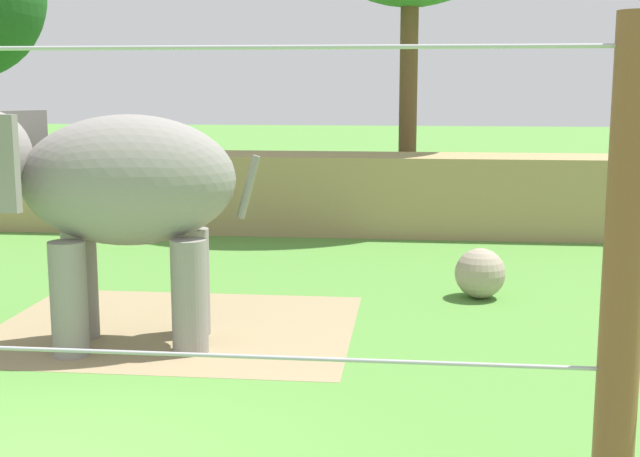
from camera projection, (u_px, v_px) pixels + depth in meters
dirt_patch at (174, 327)px, 11.88m from camera, size 4.94×3.91×0.01m
embankment_wall at (268, 192)px, 19.55m from camera, size 36.00×1.80×1.74m
elephant at (104, 191)px, 10.77m from camera, size 4.01×2.04×3.01m
enrichment_ball at (480, 273)px, 13.45m from camera, size 0.79×0.79×0.79m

